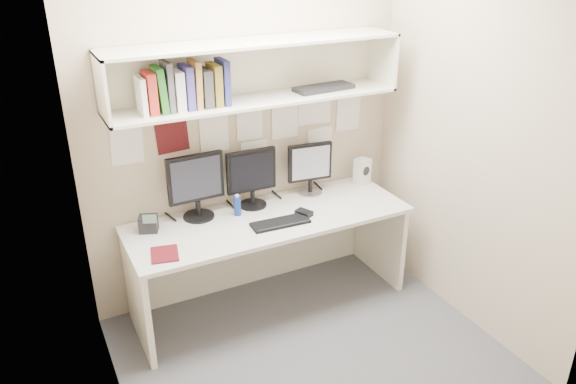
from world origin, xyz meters
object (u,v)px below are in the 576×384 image
monitor_right (310,166)px  maroon_notebook (165,254)px  monitor_center (252,175)px  desk (270,261)px  desk_phone (148,224)px  keyboard (280,223)px  monitor_left (196,184)px  speaker (362,171)px

monitor_right → maroon_notebook: size_ratio=1.97×
monitor_center → maroon_notebook: (-0.77, -0.40, -0.23)m
desk → desk_phone: (-0.81, 0.17, 0.42)m
desk → desk_phone: 0.93m
desk → monitor_right: size_ratio=5.02×
keyboard → monitor_left: bearing=145.0°
desk → speaker: bearing=12.1°
monitor_right → desk_phone: (-1.25, -0.05, -0.16)m
monitor_left → speaker: 1.36m
desk → monitor_right: bearing=26.1°
monitor_right → maroon_notebook: 1.33m
keyboard → maroon_notebook: keyboard is taller
monitor_left → keyboard: 0.64m
monitor_left → maroon_notebook: size_ratio=2.30×
desk → monitor_left: (-0.44, 0.22, 0.62)m
monitor_center → speaker: size_ratio=2.08×
monitor_left → speaker: size_ratio=2.26×
monitor_left → monitor_center: monitor_left is taller
monitor_left → monitor_right: bearing=-1.7°
speaker → desk_phone: speaker is taller
speaker → maroon_notebook: 1.75m
monitor_center → desk_phone: size_ratio=2.89×
monitor_center → keyboard: 0.43m
monitor_center → desk_phone: bearing=-174.6°
desk_phone → speaker: bearing=22.2°
maroon_notebook → desk_phone: (-0.01, 0.35, 0.05)m
monitor_right → maroon_notebook: bearing=-155.4°
desk → keyboard: (0.02, -0.14, 0.37)m
keyboard → speaker: 0.95m
desk → speaker: size_ratio=9.71×
desk → monitor_right: (0.45, 0.22, 0.59)m
monitor_left → desk_phone: size_ratio=3.13×
monitor_center → speaker: bearing=-0.1°
monitor_center → maroon_notebook: size_ratio=2.12×
monitor_center → desk: bearing=-80.5°
monitor_left → desk_phone: (-0.36, -0.05, -0.20)m
desk → monitor_left: bearing=153.7°
monitor_right → speaker: (0.46, -0.02, -0.12)m
monitor_left → monitor_right: (0.89, 0.00, -0.03)m
monitor_left → monitor_right: monitor_left is taller
monitor_center → monitor_right: 0.48m
speaker → monitor_center: bearing=162.9°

